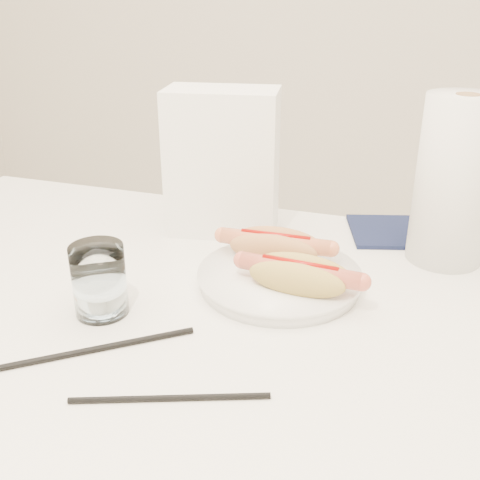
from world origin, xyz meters
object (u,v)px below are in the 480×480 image
(napkin_box, at_px, (223,163))
(paper_towel_roll, at_px, (454,181))
(table, at_px, (192,361))
(hotdog_left, at_px, (275,246))
(water_glass, at_px, (99,280))
(plate, at_px, (279,280))
(hotdog_right, at_px, (300,275))

(napkin_box, relative_size, paper_towel_roll, 0.95)
(table, relative_size, paper_towel_roll, 4.94)
(hotdog_left, distance_m, water_glass, 0.25)
(hotdog_left, relative_size, napkin_box, 0.68)
(table, height_order, napkin_box, napkin_box)
(table, height_order, paper_towel_roll, paper_towel_roll)
(table, height_order, water_glass, water_glass)
(hotdog_left, xyz_separation_m, napkin_box, (-0.12, 0.12, 0.08))
(table, xyz_separation_m, hotdog_left, (0.06, 0.16, 0.10))
(hotdog_left, bearing_deg, plate, -68.32)
(hotdog_right, relative_size, napkin_box, 0.69)
(hotdog_left, xyz_separation_m, hotdog_right, (0.05, -0.08, 0.00))
(table, distance_m, plate, 0.16)
(hotdog_right, bearing_deg, table, -138.50)
(table, height_order, hotdog_left, hotdog_left)
(napkin_box, xyz_separation_m, paper_towel_roll, (0.35, 0.00, 0.01))
(water_glass, bearing_deg, table, 8.13)
(plate, height_order, water_glass, water_glass)
(hotdog_left, bearing_deg, table, -112.37)
(hotdog_right, relative_size, water_glass, 1.75)
(plate, bearing_deg, paper_towel_roll, 37.07)
(hotdog_left, relative_size, water_glass, 1.73)
(table, distance_m, napkin_box, 0.33)
(table, distance_m, hotdog_right, 0.18)
(plate, height_order, paper_towel_roll, paper_towel_roll)
(table, bearing_deg, napkin_box, 101.66)
(hotdog_left, xyz_separation_m, paper_towel_roll, (0.23, 0.12, 0.08))
(hotdog_right, height_order, water_glass, water_glass)
(hotdog_right, bearing_deg, hotdog_left, 128.95)
(table, distance_m, water_glass, 0.15)
(hotdog_right, distance_m, water_glass, 0.25)
(table, xyz_separation_m, hotdog_right, (0.12, 0.09, 0.10))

